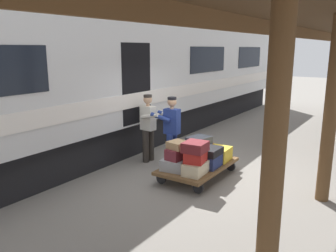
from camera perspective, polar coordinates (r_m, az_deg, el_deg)
ground_plane at (r=7.98m, az=6.90°, el=-7.95°), size 60.00×60.00×0.00m
platform_canopy at (r=6.77m, az=26.21°, el=15.43°), size 3.20×20.71×3.56m
train_car at (r=9.66m, az=-12.20°, el=8.02°), size 3.02×21.76×4.00m
luggage_cart at (r=7.72m, az=4.98°, el=-6.67°), size 1.12×1.96×0.30m
suitcase_cream_canvas at (r=7.10m, az=4.65°, el=-6.96°), size 0.42×0.64×0.25m
suitcase_navy_fabric at (r=7.55m, az=6.68°, el=-5.73°), size 0.49×0.55×0.27m
suitcase_brown_leather at (r=7.78m, az=3.38°, el=-5.26°), size 0.47×0.51×0.22m
suitcase_gray_aluminum at (r=7.35m, az=1.22°, el=-6.30°), size 0.57×0.62×0.23m
suitcase_orange_carryall at (r=8.22m, az=5.31°, el=-4.06°), size 0.46×0.63×0.29m
suitcase_yellow_case at (r=8.00m, az=8.47°, el=-4.59°), size 0.50×0.57×0.30m
suitcase_red_plastic at (r=7.04m, az=4.60°, el=-5.08°), size 0.47×0.54×0.23m
suitcase_burgundy_valise at (r=7.27m, az=1.56°, el=-4.58°), size 0.35×0.53×0.23m
suitcase_maroon_trunk at (r=6.94m, az=4.55°, el=-3.48°), size 0.48×0.51×0.20m
suitcase_tan_vintage at (r=7.20m, az=1.67°, el=-3.17°), size 0.43×0.43×0.15m
suitcase_slate_roller at (r=8.17m, az=5.17°, el=-2.43°), size 0.51×0.61×0.19m
suitcase_black_hardshell at (r=7.48m, az=7.03°, el=-4.20°), size 0.42×0.55×0.16m
porter_in_overalls at (r=8.20m, az=0.53°, el=-0.54°), size 0.69×0.46×1.70m
porter_by_door at (r=8.58m, az=-3.22°, el=0.04°), size 0.69×0.46×1.70m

